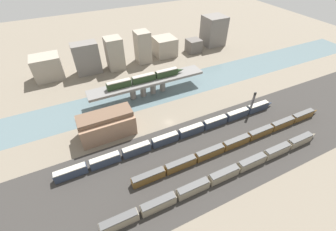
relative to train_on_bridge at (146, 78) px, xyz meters
name	(u,v)px	position (x,y,z in m)	size (l,w,h in m)	color
ground_plane	(169,122)	(0.65, -26.20, -10.48)	(400.00, 400.00, 0.00)	#756B5B
railbed_yard	(195,158)	(0.65, -50.20, -10.48)	(280.00, 42.00, 0.01)	#33302D
river_water	(148,94)	(0.65, 0.00, -10.48)	(320.00, 23.25, 0.01)	slate
bridge	(148,84)	(0.65, 0.00, -3.68)	(63.65, 9.16, 8.61)	slate
train_on_bridge	(146,78)	(0.00, 0.00, 0.00)	(43.49, 2.70, 3.84)	#23381E
train_yard_near	(227,173)	(6.59, -62.58, -8.51)	(95.01, 2.77, 4.00)	gray
train_yard_mid	(239,141)	(21.21, -51.54, -8.64)	(96.77, 2.62, 3.74)	brown
train_yard_far	(181,134)	(1.00, -37.32, -8.47)	(105.74, 2.66, 4.09)	#2D384C
warehouse_building	(107,124)	(-27.05, -20.86, -5.09)	(23.45, 11.89, 11.34)	#937056
signal_tower	(252,104)	(39.72, -37.53, -4.45)	(1.07, 1.07, 12.50)	#4C4C51
city_block_far_left	(47,67)	(-46.66, 42.53, -3.46)	(16.15, 12.81, 14.04)	gray
city_block_left	(87,58)	(-23.78, 38.67, -0.90)	(15.02, 8.87, 19.17)	slate
city_block_center	(115,54)	(-6.79, 36.89, -0.42)	(10.05, 10.26, 20.12)	gray
city_block_right	(143,47)	(12.57, 38.08, -0.21)	(9.10, 10.01, 20.54)	gray
city_block_far_right	(165,46)	(29.98, 41.11, -4.21)	(14.43, 14.20, 12.55)	gray
city_block_tall	(194,46)	(51.36, 36.86, -5.97)	(9.65, 9.36, 9.02)	#605B56
city_block_low	(214,31)	(71.74, 42.31, 0.08)	(15.65, 14.47, 21.11)	slate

